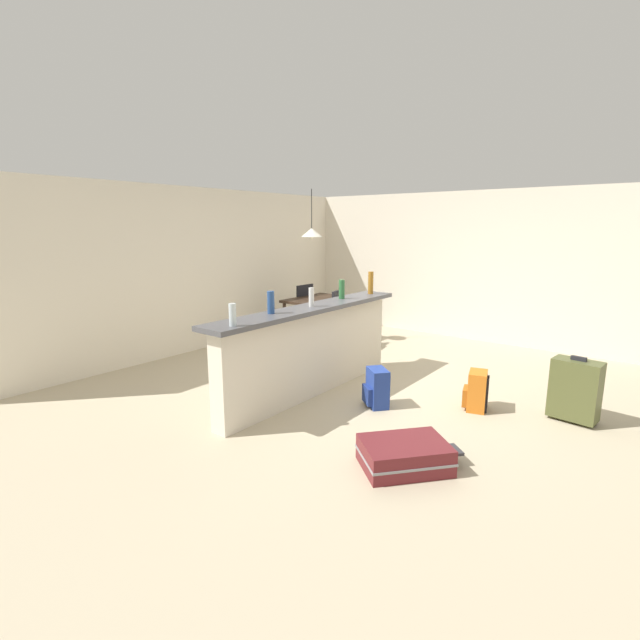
{
  "coord_description": "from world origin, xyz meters",
  "views": [
    {
      "loc": [
        -4.69,
        -2.86,
        1.93
      ],
      "look_at": [
        -0.22,
        0.63,
        0.76
      ],
      "focal_mm": 25.8,
      "sensor_mm": 36.0,
      "label": 1
    }
  ],
  "objects_px": {
    "dining_chair_far_side": "(301,308)",
    "pendant_lamp": "(312,232)",
    "suitcase_upright_olive": "(575,390)",
    "backpack_orange": "(476,391)",
    "bottle_clear": "(233,315)",
    "bottle_green": "(342,289)",
    "bottle_blue": "(271,302)",
    "bottle_white": "(311,297)",
    "dining_table": "(319,304)",
    "bottle_amber": "(371,283)",
    "dining_chair_near_partition": "(344,317)",
    "suitcase_flat_maroon": "(405,455)",
    "backpack_blue": "(377,388)"
  },
  "relations": [
    {
      "from": "dining_chair_near_partition",
      "to": "backpack_orange",
      "type": "distance_m",
      "value": 2.83
    },
    {
      "from": "bottle_blue",
      "to": "backpack_blue",
      "type": "height_order",
      "value": "bottle_blue"
    },
    {
      "from": "bottle_white",
      "to": "dining_table",
      "type": "relative_size",
      "value": 0.19
    },
    {
      "from": "bottle_green",
      "to": "bottle_amber",
      "type": "relative_size",
      "value": 0.8
    },
    {
      "from": "bottle_clear",
      "to": "bottle_green",
      "type": "distance_m",
      "value": 1.92
    },
    {
      "from": "backpack_orange",
      "to": "backpack_blue",
      "type": "height_order",
      "value": "same"
    },
    {
      "from": "dining_table",
      "to": "backpack_orange",
      "type": "relative_size",
      "value": 2.62
    },
    {
      "from": "dining_chair_near_partition",
      "to": "dining_chair_far_side",
      "type": "bearing_deg",
      "value": 79.55
    },
    {
      "from": "bottle_clear",
      "to": "bottle_amber",
      "type": "height_order",
      "value": "bottle_amber"
    },
    {
      "from": "bottle_green",
      "to": "pendant_lamp",
      "type": "bearing_deg",
      "value": 50.21
    },
    {
      "from": "backpack_blue",
      "to": "dining_chair_far_side",
      "type": "bearing_deg",
      "value": 54.46
    },
    {
      "from": "bottle_amber",
      "to": "dining_chair_far_side",
      "type": "height_order",
      "value": "bottle_amber"
    },
    {
      "from": "dining_table",
      "to": "bottle_amber",
      "type": "bearing_deg",
      "value": -117.11
    },
    {
      "from": "dining_chair_far_side",
      "to": "suitcase_upright_olive",
      "type": "distance_m",
      "value": 4.61
    },
    {
      "from": "bottle_green",
      "to": "backpack_orange",
      "type": "xyz_separation_m",
      "value": [
        0.04,
        -1.74,
        -0.95
      ]
    },
    {
      "from": "bottle_amber",
      "to": "dining_chair_far_side",
      "type": "distance_m",
      "value": 2.22
    },
    {
      "from": "bottle_clear",
      "to": "backpack_orange",
      "type": "distance_m",
      "value": 2.68
    },
    {
      "from": "bottle_green",
      "to": "backpack_orange",
      "type": "bearing_deg",
      "value": -88.81
    },
    {
      "from": "bottle_clear",
      "to": "backpack_blue",
      "type": "bearing_deg",
      "value": -27.14
    },
    {
      "from": "dining_table",
      "to": "bottle_clear",
      "type": "bearing_deg",
      "value": -154.55
    },
    {
      "from": "bottle_blue",
      "to": "suitcase_flat_maroon",
      "type": "xyz_separation_m",
      "value": [
        -0.25,
        -1.71,
        -1.04
      ]
    },
    {
      "from": "suitcase_upright_olive",
      "to": "backpack_orange",
      "type": "distance_m",
      "value": 0.93
    },
    {
      "from": "bottle_green",
      "to": "suitcase_upright_olive",
      "type": "xyz_separation_m",
      "value": [
        0.34,
        -2.61,
        -0.82
      ]
    },
    {
      "from": "dining_table",
      "to": "suitcase_upright_olive",
      "type": "relative_size",
      "value": 1.64
    },
    {
      "from": "bottle_amber",
      "to": "pendant_lamp",
      "type": "bearing_deg",
      "value": 67.01
    },
    {
      "from": "dining_chair_near_partition",
      "to": "backpack_orange",
      "type": "bearing_deg",
      "value": -114.83
    },
    {
      "from": "suitcase_upright_olive",
      "to": "backpack_orange",
      "type": "relative_size",
      "value": 1.6
    },
    {
      "from": "dining_chair_far_side",
      "to": "pendant_lamp",
      "type": "height_order",
      "value": "pendant_lamp"
    },
    {
      "from": "dining_chair_far_side",
      "to": "backpack_blue",
      "type": "height_order",
      "value": "dining_chair_far_side"
    },
    {
      "from": "bottle_blue",
      "to": "bottle_white",
      "type": "height_order",
      "value": "bottle_blue"
    },
    {
      "from": "bottle_clear",
      "to": "backpack_orange",
      "type": "xyz_separation_m",
      "value": [
        1.95,
        -1.58,
        -0.94
      ]
    },
    {
      "from": "bottle_green",
      "to": "backpack_blue",
      "type": "height_order",
      "value": "bottle_green"
    },
    {
      "from": "bottle_blue",
      "to": "dining_chair_near_partition",
      "type": "distance_m",
      "value": 2.69
    },
    {
      "from": "bottle_clear",
      "to": "backpack_blue",
      "type": "relative_size",
      "value": 0.49
    },
    {
      "from": "bottle_blue",
      "to": "backpack_blue",
      "type": "relative_size",
      "value": 0.56
    },
    {
      "from": "bottle_clear",
      "to": "bottle_white",
      "type": "distance_m",
      "value": 1.24
    },
    {
      "from": "bottle_amber",
      "to": "backpack_blue",
      "type": "xyz_separation_m",
      "value": [
        -1.11,
        -0.79,
        -0.98
      ]
    },
    {
      "from": "dining_table",
      "to": "suitcase_flat_maroon",
      "type": "xyz_separation_m",
      "value": [
        -2.83,
        -3.1,
        -0.54
      ]
    },
    {
      "from": "dining_chair_near_partition",
      "to": "suitcase_upright_olive",
      "type": "xyz_separation_m",
      "value": [
        -0.87,
        -3.43,
        -0.19
      ]
    },
    {
      "from": "dining_chair_near_partition",
      "to": "pendant_lamp",
      "type": "bearing_deg",
      "value": 89.3
    },
    {
      "from": "bottle_blue",
      "to": "bottle_amber",
      "type": "distance_m",
      "value": 1.84
    },
    {
      "from": "bottle_white",
      "to": "suitcase_flat_maroon",
      "type": "height_order",
      "value": "bottle_white"
    },
    {
      "from": "pendant_lamp",
      "to": "suitcase_upright_olive",
      "type": "height_order",
      "value": "pendant_lamp"
    },
    {
      "from": "bottle_clear",
      "to": "suitcase_flat_maroon",
      "type": "height_order",
      "value": "bottle_clear"
    },
    {
      "from": "backpack_orange",
      "to": "bottle_green",
      "type": "bearing_deg",
      "value": 91.19
    },
    {
      "from": "bottle_clear",
      "to": "bottle_amber",
      "type": "bearing_deg",
      "value": 2.0
    },
    {
      "from": "bottle_green",
      "to": "suitcase_flat_maroon",
      "type": "xyz_separation_m",
      "value": [
        -1.52,
        -1.71,
        -1.04
      ]
    },
    {
      "from": "dining_chair_far_side",
      "to": "suitcase_flat_maroon",
      "type": "bearing_deg",
      "value": -129.23
    },
    {
      "from": "dining_table",
      "to": "suitcase_upright_olive",
      "type": "xyz_separation_m",
      "value": [
        -0.97,
        -4.0,
        -0.32
      ]
    },
    {
      "from": "dining_table",
      "to": "backpack_blue",
      "type": "xyz_separation_m",
      "value": [
        -1.86,
        -2.24,
        -0.44
      ]
    }
  ]
}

